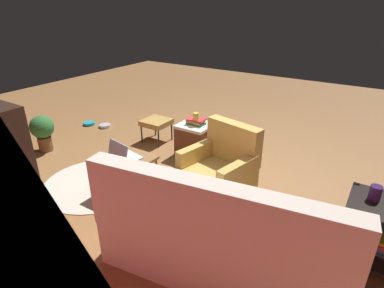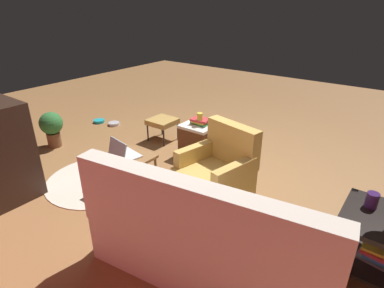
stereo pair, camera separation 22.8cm
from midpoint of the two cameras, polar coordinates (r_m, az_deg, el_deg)
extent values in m
plane|color=olive|center=(4.25, 0.15, -4.27)|extent=(12.00, 12.00, 0.00)
cube|color=beige|center=(2.73, 3.32, -17.69)|extent=(2.00, 1.11, 0.44)
cube|color=beige|center=(2.16, 0.16, -13.61)|extent=(1.90, 0.43, 0.56)
ellipsoid|color=red|center=(2.45, 8.57, -12.77)|extent=(0.42, 0.28, 0.28)
ellipsoid|color=white|center=(2.57, -1.23, -10.37)|extent=(0.42, 0.29, 0.28)
cube|color=tan|center=(3.43, 2.40, -6.89)|extent=(0.79, 0.79, 0.32)
cube|color=tan|center=(3.44, 5.72, 0.33)|extent=(0.67, 0.28, 0.45)
cube|color=tan|center=(3.49, -0.99, -1.61)|extent=(0.22, 0.57, 0.18)
cube|color=tan|center=(3.14, 6.33, -4.95)|extent=(0.22, 0.57, 0.18)
cylinder|color=#3F2819|center=(3.56, -3.77, -9.73)|extent=(0.05, 0.05, 0.10)
cylinder|color=#3F2819|center=(3.25, 2.52, -13.51)|extent=(0.05, 0.05, 0.10)
cylinder|color=#3F2819|center=(3.86, 2.19, -6.65)|extent=(0.05, 0.05, 0.10)
cylinder|color=#3F2819|center=(3.58, 8.41, -9.72)|extent=(0.05, 0.05, 0.10)
cube|color=black|center=(3.13, 29.14, -16.76)|extent=(0.58, 0.58, 0.03)
cube|color=black|center=(3.29, 25.15, -10.75)|extent=(0.05, 0.05, 0.55)
cube|color=black|center=(2.82, 23.10, -16.83)|extent=(0.05, 0.05, 0.55)
cylinder|color=#33194C|center=(2.95, 28.56, -7.91)|extent=(0.09, 0.09, 0.13)
cube|color=#595960|center=(3.11, 28.95, -16.40)|extent=(0.26, 0.21, 0.02)
cube|color=#2D72B2|center=(3.11, 29.35, -15.99)|extent=(0.19, 0.18, 0.03)
cube|color=#994C8C|center=(3.08, 29.23, -15.72)|extent=(0.21, 0.17, 0.02)
cube|color=red|center=(3.07, 29.48, -15.33)|extent=(0.24, 0.22, 0.02)
cube|color=gold|center=(3.05, 29.55, -15.05)|extent=(0.23, 0.15, 0.02)
cube|color=olive|center=(3.56, -13.54, -2.65)|extent=(0.56, 0.44, 0.03)
cylinder|color=olive|center=(3.63, -8.25, -5.89)|extent=(0.03, 0.03, 0.45)
cylinder|color=olive|center=(3.94, -13.80, -3.77)|extent=(0.03, 0.03, 0.45)
cylinder|color=olive|center=(3.40, -12.44, -8.55)|extent=(0.03, 0.03, 0.45)
cylinder|color=olive|center=(3.73, -17.96, -6.04)|extent=(0.03, 0.03, 0.45)
cube|color=silver|center=(3.55, -13.58, -2.31)|extent=(0.35, 0.27, 0.02)
cube|color=silver|center=(3.45, -15.25, -1.35)|extent=(0.33, 0.12, 0.20)
cube|color=brown|center=(4.49, -0.85, 0.54)|extent=(0.44, 0.44, 0.44)
cube|color=silver|center=(4.40, -0.87, 3.39)|extent=(0.45, 0.45, 0.04)
cube|color=#338C4C|center=(4.39, -0.76, 3.84)|extent=(0.27, 0.18, 0.03)
cube|color=gold|center=(4.37, -0.76, 4.11)|extent=(0.21, 0.17, 0.02)
cube|color=red|center=(4.37, -0.72, 4.46)|extent=(0.26, 0.20, 0.03)
cylinder|color=yellow|center=(4.29, -0.81, 5.05)|extent=(0.08, 0.08, 0.10)
cube|color=#AD8442|center=(4.96, -7.85, 3.94)|extent=(0.40, 0.40, 0.08)
cylinder|color=#262628|center=(5.05, -5.02, 2.25)|extent=(0.02, 0.02, 0.28)
cylinder|color=#262628|center=(5.25, -7.97, 3.00)|extent=(0.02, 0.02, 0.28)
cylinder|color=#262628|center=(4.80, -7.48, 0.94)|extent=(0.02, 0.02, 0.28)
cylinder|color=#262628|center=(5.02, -10.47, 1.78)|extent=(0.02, 0.02, 0.28)
cylinder|color=beige|center=(4.10, -18.65, -6.81)|extent=(1.27, 1.27, 0.01)
cylinder|color=silver|center=(5.83, -16.70, 3.19)|extent=(0.20, 0.20, 0.05)
cylinder|color=teal|center=(6.03, -19.30, 3.54)|extent=(0.20, 0.20, 0.05)
cylinder|color=brown|center=(5.21, -26.34, 0.04)|extent=(0.20, 0.20, 0.22)
sphere|color=#2D6B33|center=(5.12, -26.90, 2.79)|extent=(0.34, 0.34, 0.34)
camera|label=1|loc=(0.11, -91.81, -0.83)|focal=29.23mm
camera|label=2|loc=(0.11, 88.19, 0.83)|focal=29.23mm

